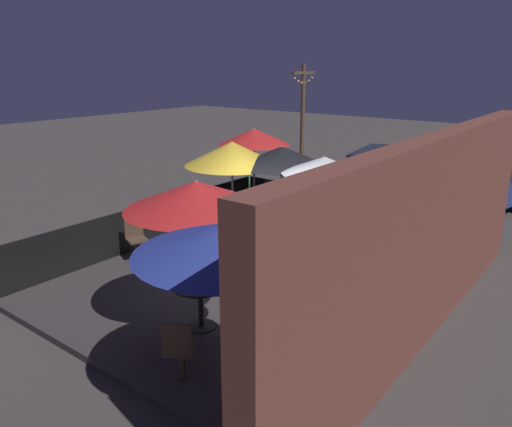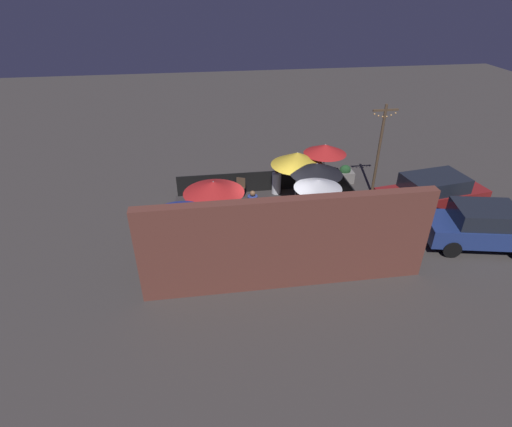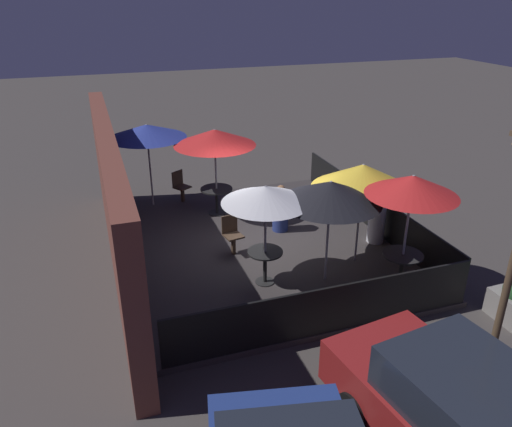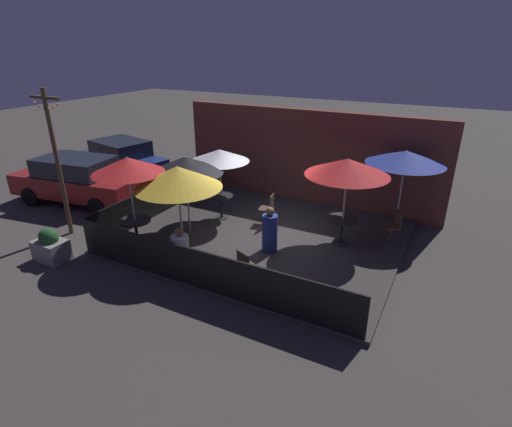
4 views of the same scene
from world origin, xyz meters
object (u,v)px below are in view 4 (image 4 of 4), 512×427
Objects in this scene: patio_umbrella_0 at (128,165)px; patio_umbrella_5 at (178,177)px; patio_umbrella_4 at (406,158)px; patio_chair_0 at (393,225)px; patio_umbrella_2 at (219,155)px; patio_chair_2 at (268,208)px; light_post at (56,157)px; planter_box at (50,246)px; patio_chair_1 at (247,268)px; dining_table_2 at (221,201)px; patron_0 at (181,254)px; parked_car_0 at (77,179)px; patron_1 at (270,232)px; dining_table_1 at (342,224)px; dining_table_0 at (136,226)px; parked_car_1 at (122,160)px; patio_umbrella_3 at (185,165)px; patio_umbrella_1 at (348,167)px.

patio_umbrella_0 reaches higher than patio_umbrella_5.
patio_umbrella_4 reaches higher than patio_chair_0.
patio_chair_2 is at bearing 11.19° from patio_umbrella_2.
patio_umbrella_2 is 0.95× the size of patio_umbrella_5.
light_post is (-2.48, -0.14, -0.07)m from patio_umbrella_0.
light_post is at bearing 124.53° from planter_box.
patio_chair_1 is (2.33, -0.73, -1.54)m from patio_umbrella_5.
dining_table_2 is 0.81× the size of patio_chair_1.
patio_umbrella_0 reaches higher than patio_chair_2.
parked_car_0 is (-6.16, 2.29, 0.20)m from patron_0.
patio_umbrella_5 is 1.87× the size of patron_1.
patio_umbrella_5 reaches higher than patron_0.
patio_umbrella_2 is 2.30m from patio_umbrella_5.
patio_umbrella_0 is 0.59× the size of light_post.
planter_box is (-4.87, -2.85, -0.28)m from patron_1.
dining_table_0 is at bearing -151.06° from dining_table_1.
patio_umbrella_5 is 2.48× the size of patio_chair_2.
parked_car_1 reaches higher than dining_table_0.
patio_umbrella_5 is at bearing -62.47° from patio_umbrella_3.
patio_umbrella_5 is (1.27, 0.34, -0.21)m from patio_umbrella_0.
patio_chair_2 is at bearing 16.44° from patron_0.
patio_umbrella_5 is 1.95m from dining_table_0.
dining_table_2 is at bearing 57.43° from planter_box.
dining_table_1 is at bearing 33.21° from patio_umbrella_5.
parked_car_0 is at bearing 129.93° from planter_box.
patio_umbrella_1 reaches higher than patio_umbrella_4.
patio_umbrella_1 is 0.51× the size of parked_car_0.
dining_table_2 is 0.18× the size of parked_car_1.
patio_chair_2 is at bearing 41.37° from patio_umbrella_3.
patio_umbrella_1 is at bearing -2.20° from parked_car_0.
patio_chair_2 is at bearing 64.46° from patio_umbrella_5.
patio_umbrella_1 is 3.20× the size of dining_table_2.
patio_umbrella_0 is at bearing -144.54° from patio_umbrella_4.
patio_chair_0 reaches higher than dining_table_1.
patron_0 reaches higher than patio_chair_1.
patron_1 is 0.30× the size of parked_car_1.
light_post is at bearing -152.48° from patio_umbrella_4.
patron_0 is at bearing -5.69° from light_post.
patio_chair_0 is 0.22× the size of light_post.
dining_table_1 is (3.57, 2.34, -1.45)m from patio_umbrella_5.
dining_table_1 is (-1.17, -1.60, -1.59)m from patio_umbrella_4.
parked_car_0 is at bearing -173.93° from patio_umbrella_1.
patron_1 is at bearing 23.11° from dining_table_0.
patron_1 is at bearing -8.01° from parked_car_1.
patio_umbrella_3 is 2.73m from patron_0.
parked_car_1 is at bearing 79.35° from patron_0.
patio_umbrella_3 is 4.54m from dining_table_1.
patron_1 reaches higher than patio_chair_2.
patio_umbrella_5 is at bearing -146.79° from dining_table_1.
parked_car_1 is (-6.00, 3.97, -1.31)m from patio_umbrella_5.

